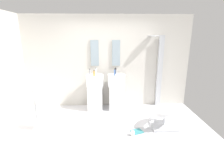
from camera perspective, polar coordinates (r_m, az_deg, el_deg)
ground_plane at (r=3.99m, az=-1.95°, el=-15.75°), size 4.80×3.60×0.04m
rear_partition at (r=5.12m, az=-2.12°, el=7.08°), size 4.80×0.10×2.60m
pedestal_sink_left at (r=4.95m, az=-5.52°, el=-2.28°), size 0.47×0.47×1.11m
pedestal_sink_right at (r=4.94m, az=1.44°, el=-2.22°), size 0.47×0.47×1.11m
vanity_mirror_left at (r=5.02m, az=-5.63°, el=9.91°), size 0.22×0.03×0.71m
vanity_mirror_right at (r=5.02m, az=1.33°, el=9.98°), size 0.22×0.03×0.71m
shower_column at (r=5.26m, az=14.99°, el=4.36°), size 0.49×0.24×2.05m
lounge_chair at (r=4.20m, az=16.59°, el=-9.04°), size 1.10×1.10×0.65m
towel_rack at (r=4.06m, az=-21.62°, el=-6.13°), size 0.37×0.22×0.95m
area_rug at (r=3.85m, az=7.92°, el=-16.77°), size 0.92×0.83×0.01m
magazine_teal at (r=4.02m, az=8.05°, el=-14.97°), size 0.29×0.26×0.02m
coffee_mug at (r=3.86m, az=6.72°, el=-15.60°), size 0.08×0.08×0.10m
soap_bottle_amber at (r=4.65m, az=-5.82°, el=3.46°), size 0.04×0.04×0.17m
soap_bottle_black at (r=4.94m, az=1.13°, el=4.28°), size 0.05×0.05×0.17m
soap_bottle_clear at (r=4.93m, az=-5.21°, el=4.22°), size 0.04×0.04×0.18m
soap_bottle_blue at (r=4.68m, az=0.88°, el=3.72°), size 0.04×0.04×0.18m
soap_bottle_grey at (r=4.91m, az=-7.17°, el=3.96°), size 0.05×0.05×0.15m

